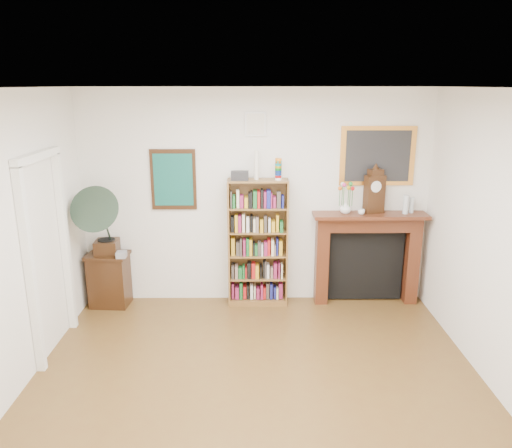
{
  "coord_description": "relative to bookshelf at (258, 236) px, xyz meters",
  "views": [
    {
      "loc": [
        -0.04,
        -3.82,
        2.83
      ],
      "look_at": [
        0.0,
        1.6,
        1.31
      ],
      "focal_mm": 35.0,
      "sensor_mm": 36.0,
      "label": 1
    }
  ],
  "objects": [
    {
      "name": "mantel_clock",
      "position": [
        1.48,
        0.03,
        0.57
      ],
      "size": [
        0.27,
        0.2,
        0.57
      ],
      "rotation": [
        0.0,
        0.0,
        0.3
      ],
      "color": "black",
      "rests_on": "fireplace"
    },
    {
      "name": "teacup",
      "position": [
        1.31,
        -0.06,
        0.33
      ],
      "size": [
        0.09,
        0.09,
        0.07
      ],
      "primitive_type": "imported",
      "rotation": [
        0.0,
        0.0,
        -0.05
      ],
      "color": "white",
      "rests_on": "fireplace"
    },
    {
      "name": "small_picture",
      "position": [
        -0.03,
        0.14,
        1.42
      ],
      "size": [
        0.26,
        0.04,
        0.3
      ],
      "color": "white",
      "rests_on": "back_wall"
    },
    {
      "name": "bookshelf",
      "position": [
        0.0,
        0.0,
        0.0
      ],
      "size": [
        0.77,
        0.27,
        1.93
      ],
      "rotation": [
        0.0,
        0.0,
        0.0
      ],
      "color": "brown",
      "rests_on": "floor"
    },
    {
      "name": "side_cabinet",
      "position": [
        -1.95,
        -0.05,
        -0.58
      ],
      "size": [
        0.55,
        0.42,
        0.71
      ],
      "primitive_type": "cube",
      "rotation": [
        0.0,
        0.0,
        -0.07
      ],
      "color": "black",
      "rests_on": "floor"
    },
    {
      "name": "fireplace",
      "position": [
        1.44,
        0.05,
        -0.2
      ],
      "size": [
        1.46,
        0.35,
        1.23
      ],
      "rotation": [
        0.0,
        0.0,
        -0.0
      ],
      "color": "#461D10",
      "rests_on": "floor"
    },
    {
      "name": "cd_stack",
      "position": [
        -1.73,
        -0.19,
        -0.18
      ],
      "size": [
        0.12,
        0.12,
        0.08
      ],
      "primitive_type": "cube",
      "rotation": [
        0.0,
        0.0,
        0.01
      ],
      "color": "#A8A8B4",
      "rests_on": "side_cabinet"
    },
    {
      "name": "teal_poster",
      "position": [
        -1.08,
        0.14,
        0.72
      ],
      "size": [
        0.58,
        0.04,
        0.78
      ],
      "color": "black",
      "rests_on": "back_wall"
    },
    {
      "name": "door_casing",
      "position": [
        -2.24,
        -1.14,
        0.33
      ],
      "size": [
        0.08,
        1.02,
        2.17
      ],
      "color": "white",
      "rests_on": "left_wall"
    },
    {
      "name": "bottle_right",
      "position": [
        1.97,
        0.04,
        0.4
      ],
      "size": [
        0.06,
        0.06,
        0.2
      ],
      "primitive_type": "cylinder",
      "color": "silver",
      "rests_on": "fireplace"
    },
    {
      "name": "gilt_painting",
      "position": [
        1.52,
        0.14,
        1.02
      ],
      "size": [
        0.95,
        0.04,
        0.75
      ],
      "color": "gold",
      "rests_on": "back_wall"
    },
    {
      "name": "gramophone",
      "position": [
        -1.95,
        -0.18,
        0.31
      ],
      "size": [
        0.61,
        0.74,
        0.94
      ],
      "rotation": [
        0.0,
        0.0,
        0.05
      ],
      "color": "black",
      "rests_on": "side_cabinet"
    },
    {
      "name": "flower_vase",
      "position": [
        1.12,
        0.0,
        0.38
      ],
      "size": [
        0.15,
        0.15,
        0.15
      ],
      "primitive_type": "imported",
      "rotation": [
        0.0,
        0.0,
        0.04
      ],
      "color": "white",
      "rests_on": "fireplace"
    },
    {
      "name": "bottle_left",
      "position": [
        1.88,
        -0.01,
        0.42
      ],
      "size": [
        0.07,
        0.07,
        0.24
      ],
      "primitive_type": "cylinder",
      "color": "silver",
      "rests_on": "fireplace"
    },
    {
      "name": "room",
      "position": [
        -0.03,
        -2.34,
        0.46
      ],
      "size": [
        4.51,
        5.01,
        2.81
      ],
      "color": "brown",
      "rests_on": "ground"
    }
  ]
}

